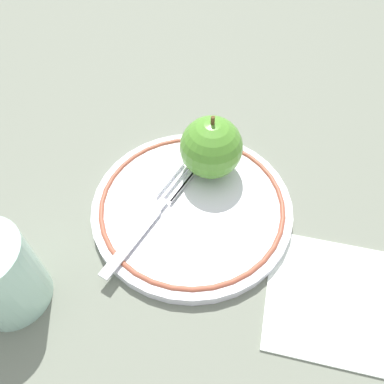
% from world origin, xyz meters
% --- Properties ---
extents(ground_plane, '(2.00, 2.00, 0.00)m').
position_xyz_m(ground_plane, '(0.00, 0.00, 0.00)').
color(ground_plane, slate).
extents(plate, '(0.24, 0.24, 0.02)m').
position_xyz_m(plate, '(-0.02, -0.01, 0.01)').
color(plate, white).
rests_on(plate, ground_plane).
extents(apple_red_whole, '(0.07, 0.07, 0.08)m').
position_xyz_m(apple_red_whole, '(-0.02, -0.07, 0.05)').
color(apple_red_whole, '#559A30').
rests_on(apple_red_whole, plate).
extents(fork, '(0.05, 0.18, 0.00)m').
position_xyz_m(fork, '(0.02, 0.03, 0.02)').
color(fork, silver).
rests_on(fork, plate).
extents(napkin_folded, '(0.16, 0.15, 0.01)m').
position_xyz_m(napkin_folded, '(-0.19, 0.04, 0.00)').
color(napkin_folded, white).
rests_on(napkin_folded, ground_plane).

